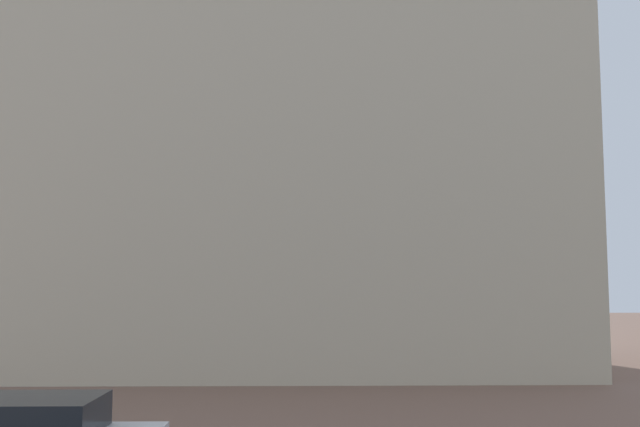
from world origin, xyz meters
TOP-DOWN VIEW (x-y plane):
  - landmark_building at (-2.53, 25.11)m, footprint 24.40×10.55m

SIDE VIEW (x-z plane):
  - landmark_building at x=-2.53m, z-range -8.17..27.30m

